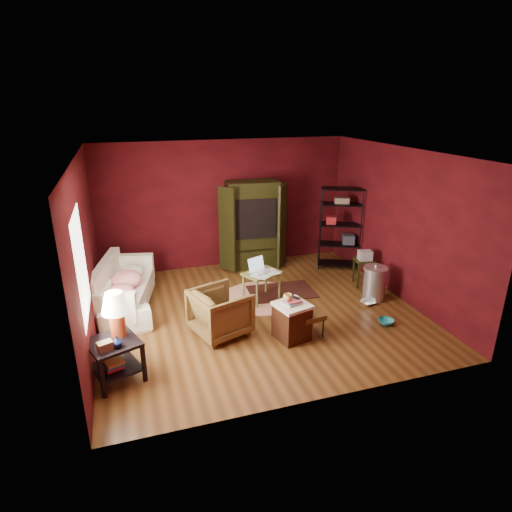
{
  "coord_description": "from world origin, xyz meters",
  "views": [
    {
      "loc": [
        -2.13,
        -6.53,
        3.61
      ],
      "look_at": [
        0.0,
        0.2,
        1.0
      ],
      "focal_mm": 30.0,
      "sensor_mm": 36.0,
      "label": 1
    }
  ],
  "objects": [
    {
      "name": "pet_bowl_turquoise",
      "position": [
        1.92,
        -1.07,
        0.13
      ],
      "size": [
        0.27,
        0.16,
        0.26
      ],
      "primitive_type": "imported",
      "rotation": [
        0.0,
        0.0,
        -0.31
      ],
      "color": "teal",
      "rests_on": "ground"
    },
    {
      "name": "sofa_cushions",
      "position": [
        -2.33,
        0.84,
        0.4
      ],
      "size": [
        1.2,
        2.08,
        0.82
      ],
      "rotation": [
        0.0,
        0.0,
        -0.23
      ],
      "color": "white",
      "rests_on": "sofa"
    },
    {
      "name": "footstool",
      "position": [
        0.53,
        -1.0,
        0.35
      ],
      "size": [
        0.44,
        0.44,
        0.4
      ],
      "rotation": [
        0.0,
        0.0,
        0.14
      ],
      "color": "black",
      "rests_on": "ground"
    },
    {
      "name": "wire_shelving",
      "position": [
        2.37,
        1.51,
        1.0
      ],
      "size": [
        0.97,
        0.71,
        1.82
      ],
      "rotation": [
        0.0,
        0.0,
        -0.41
      ],
      "color": "black",
      "rests_on": "ground"
    },
    {
      "name": "small_stand",
      "position": [
        2.39,
        0.49,
        0.55
      ],
      "size": [
        0.44,
        0.44,
        0.74
      ],
      "rotation": [
        0.0,
        0.0,
        -0.21
      ],
      "color": "black",
      "rests_on": "ground"
    },
    {
      "name": "tv_armoire",
      "position": [
        0.55,
        2.2,
        1.01
      ],
      "size": [
        1.53,
        0.87,
        1.94
      ],
      "rotation": [
        0.0,
        0.0,
        -0.08
      ],
      "color": "black",
      "rests_on": "ground"
    },
    {
      "name": "rug_oriental",
      "position": [
        0.67,
        0.65,
        0.02
      ],
      "size": [
        1.32,
        0.93,
        0.01
      ],
      "rotation": [
        0.0,
        0.0,
        -0.06
      ],
      "color": "#4B1C14",
      "rests_on": "ground"
    },
    {
      "name": "armchair",
      "position": [
        -0.83,
        -0.52,
        0.42
      ],
      "size": [
        0.99,
        1.02,
        0.84
      ],
      "primitive_type": "imported",
      "rotation": [
        0.0,
        0.0,
        1.89
      ],
      "color": "black",
      "rests_on": "ground"
    },
    {
      "name": "sofa",
      "position": [
        -2.35,
        0.87,
        0.41
      ],
      "size": [
        0.72,
        2.14,
        0.83
      ],
      "primitive_type": "imported",
      "rotation": [
        0.0,
        0.0,
        1.62
      ],
      "color": "white",
      "rests_on": "ground"
    },
    {
      "name": "vase",
      "position": [
        -2.4,
        -1.43,
        0.66
      ],
      "size": [
        0.17,
        0.17,
        0.15
      ],
      "primitive_type": "imported",
      "rotation": [
        0.0,
        0.0,
        -0.17
      ],
      "color": "#0C143E",
      "rests_on": "side_table"
    },
    {
      "name": "laptop_desk",
      "position": [
        0.18,
        0.45,
        0.51
      ],
      "size": [
        0.79,
        0.7,
        0.82
      ],
      "rotation": [
        0.0,
        0.0,
        0.42
      ],
      "color": "olive",
      "rests_on": "ground"
    },
    {
      "name": "side_table",
      "position": [
        -2.42,
        -1.2,
        0.74
      ],
      "size": [
        0.8,
        0.8,
        1.23
      ],
      "rotation": [
        0.0,
        0.0,
        0.36
      ],
      "color": "black",
      "rests_on": "ground"
    },
    {
      "name": "trash_can",
      "position": [
        2.22,
        -0.17,
        0.33
      ],
      "size": [
        0.58,
        0.58,
        0.71
      ],
      "rotation": [
        0.0,
        0.0,
        -0.34
      ],
      "color": "silver",
      "rests_on": "ground"
    },
    {
      "name": "room",
      "position": [
        -0.04,
        -0.01,
        1.4
      ],
      "size": [
        5.54,
        5.04,
        2.84
      ],
      "color": "brown",
      "rests_on": "ground"
    },
    {
      "name": "hamper",
      "position": [
        0.21,
        -1.01,
        0.32
      ],
      "size": [
        0.6,
        0.6,
        0.7
      ],
      "rotation": [
        0.0,
        0.0,
        0.26
      ],
      "color": "#461F10",
      "rests_on": "ground"
    },
    {
      "name": "rug_round",
      "position": [
        0.21,
        0.54,
        0.01
      ],
      "size": [
        1.91,
        1.91,
        0.01
      ],
      "rotation": [
        0.0,
        0.0,
        0.32
      ],
      "color": "beige",
      "rests_on": "ground"
    },
    {
      "name": "mug",
      "position": [
        0.13,
        -0.99,
        0.74
      ],
      "size": [
        0.15,
        0.13,
        0.13
      ],
      "primitive_type": "imported",
      "rotation": [
        0.0,
        0.0,
        0.22
      ],
      "color": "#E1D06E",
      "rests_on": "hamper"
    },
    {
      "name": "pet_bowl_steel",
      "position": [
        2.02,
        -0.33,
        0.13
      ],
      "size": [
        0.26,
        0.1,
        0.26
      ],
      "primitive_type": "imported",
      "rotation": [
        0.0,
        0.0,
        0.14
      ],
      "color": "silver",
      "rests_on": "ground"
    }
  ]
}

